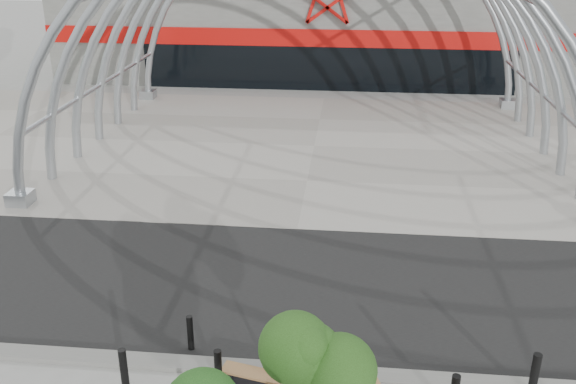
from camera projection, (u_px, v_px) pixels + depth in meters
ground at (270, 364)px, 14.62m from camera, size 140.00×140.00×0.00m
road at (286, 285)px, 17.83m from camera, size 140.00×7.00×0.02m
forecourt at (314, 146)px, 28.82m from camera, size 60.00×17.00×0.04m
kerb at (269, 369)px, 14.37m from camera, size 60.00×0.50×0.12m
arena_building at (332, 7)px, 43.74m from camera, size 34.00×15.24×8.00m
vault_canopy at (314, 146)px, 28.82m from camera, size 20.80×15.80×20.36m
street_tree_1 at (319, 370)px, 10.97m from camera, size 1.32×1.32×3.12m
bench_0 at (262, 381)px, 13.81m from camera, size 1.85×0.79×0.38m
bollard_0 at (124, 370)px, 13.61m from camera, size 0.17×0.17×1.05m
bollard_1 at (190, 333)px, 14.97m from camera, size 0.15×0.15×0.92m
bollard_2 at (218, 371)px, 13.63m from camera, size 0.16×0.16×1.02m
bollard_4 at (534, 377)px, 13.37m from camera, size 0.18×0.18×1.12m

